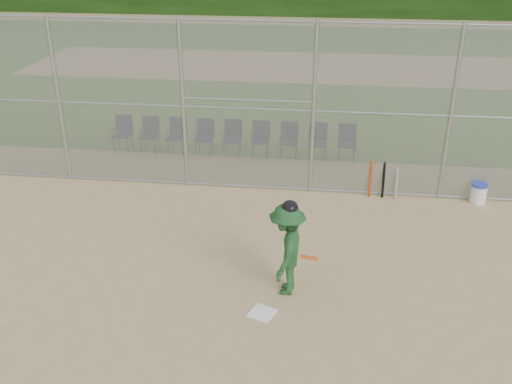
# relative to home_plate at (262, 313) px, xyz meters

# --- Properties ---
(ground) EXTENTS (100.00, 100.00, 0.00)m
(ground) POSITION_rel_home_plate_xyz_m (-0.39, -0.17, -0.01)
(ground) COLOR tan
(ground) RESTS_ON ground
(grass_strip) EXTENTS (100.00, 100.00, 0.00)m
(grass_strip) POSITION_rel_home_plate_xyz_m (-0.39, 17.83, -0.00)
(grass_strip) COLOR #305C1B
(grass_strip) RESTS_ON ground
(dirt_patch_far) EXTENTS (24.00, 24.00, 0.00)m
(dirt_patch_far) POSITION_rel_home_plate_xyz_m (-0.39, 17.83, -0.00)
(dirt_patch_far) COLOR tan
(dirt_patch_far) RESTS_ON ground
(backstop_fence) EXTENTS (16.09, 0.09, 4.00)m
(backstop_fence) POSITION_rel_home_plate_xyz_m (-0.39, 4.83, 2.06)
(backstop_fence) COLOR gray
(backstop_fence) RESTS_ON ground
(home_plate) EXTENTS (0.51, 0.51, 0.02)m
(home_plate) POSITION_rel_home_plate_xyz_m (0.00, 0.00, 0.00)
(home_plate) COLOR white
(home_plate) RESTS_ON ground
(batter_at_plate) EXTENTS (0.92, 1.34, 1.76)m
(batter_at_plate) POSITION_rel_home_plate_xyz_m (0.34, 0.69, 0.84)
(batter_at_plate) COLOR #1E4B23
(batter_at_plate) RESTS_ON ground
(water_cooler) EXTENTS (0.37, 0.37, 0.47)m
(water_cooler) POSITION_rel_home_plate_xyz_m (4.46, 4.70, 0.23)
(water_cooler) COLOR white
(water_cooler) RESTS_ON ground
(spare_bats) EXTENTS (0.66, 0.25, 0.85)m
(spare_bats) POSITION_rel_home_plate_xyz_m (2.31, 4.78, 0.41)
(spare_bats) COLOR #D84C14
(spare_bats) RESTS_ON ground
(chair_0) EXTENTS (0.54, 0.52, 0.96)m
(chair_0) POSITION_rel_home_plate_xyz_m (-4.72, 6.93, 0.47)
(chair_0) COLOR #0E1035
(chair_0) RESTS_ON ground
(chair_1) EXTENTS (0.54, 0.52, 0.96)m
(chair_1) POSITION_rel_home_plate_xyz_m (-3.94, 6.93, 0.47)
(chair_1) COLOR #0E1035
(chair_1) RESTS_ON ground
(chair_2) EXTENTS (0.54, 0.52, 0.96)m
(chair_2) POSITION_rel_home_plate_xyz_m (-3.16, 6.93, 0.47)
(chair_2) COLOR #0E1035
(chair_2) RESTS_ON ground
(chair_3) EXTENTS (0.54, 0.52, 0.96)m
(chair_3) POSITION_rel_home_plate_xyz_m (-2.38, 6.93, 0.47)
(chair_3) COLOR #0E1035
(chair_3) RESTS_ON ground
(chair_4) EXTENTS (0.54, 0.52, 0.96)m
(chair_4) POSITION_rel_home_plate_xyz_m (-1.60, 6.93, 0.47)
(chair_4) COLOR #0E1035
(chair_4) RESTS_ON ground
(chair_5) EXTENTS (0.54, 0.52, 0.96)m
(chair_5) POSITION_rel_home_plate_xyz_m (-0.83, 6.93, 0.47)
(chair_5) COLOR #0E1035
(chair_5) RESTS_ON ground
(chair_6) EXTENTS (0.54, 0.52, 0.96)m
(chair_6) POSITION_rel_home_plate_xyz_m (-0.05, 6.93, 0.47)
(chair_6) COLOR #0E1035
(chair_6) RESTS_ON ground
(chair_7) EXTENTS (0.54, 0.52, 0.96)m
(chair_7) POSITION_rel_home_plate_xyz_m (0.73, 6.93, 0.47)
(chair_7) COLOR #0E1035
(chair_7) RESTS_ON ground
(chair_8) EXTENTS (0.54, 0.52, 0.96)m
(chair_8) POSITION_rel_home_plate_xyz_m (1.51, 6.93, 0.47)
(chair_8) COLOR #0E1035
(chair_8) RESTS_ON ground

